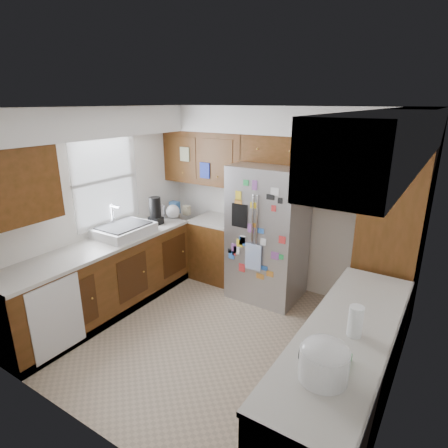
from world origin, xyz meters
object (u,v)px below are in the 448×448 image
(fridge, at_px, (268,233))
(rice_cooker, at_px, (324,359))
(pantry, at_px, (391,244))
(paper_towel, at_px, (355,321))

(fridge, xyz_separation_m, rice_cooker, (1.50, -2.29, 0.16))
(fridge, relative_size, rice_cooker, 5.72)
(pantry, xyz_separation_m, paper_towel, (0.05, -1.67, -0.04))
(pantry, relative_size, fridge, 1.19)
(pantry, distance_m, paper_towel, 1.68)
(pantry, bearing_deg, paper_towel, -88.38)
(pantry, relative_size, rice_cooker, 6.83)
(fridge, bearing_deg, rice_cooker, -56.77)
(rice_cooker, distance_m, paper_towel, 0.56)
(fridge, distance_m, rice_cooker, 2.74)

